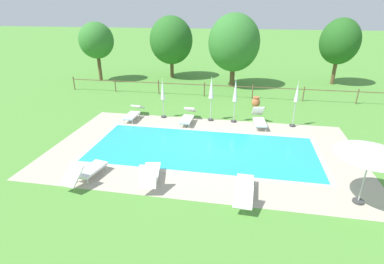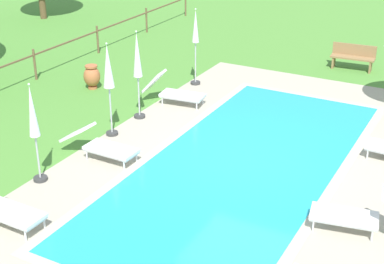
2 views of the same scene
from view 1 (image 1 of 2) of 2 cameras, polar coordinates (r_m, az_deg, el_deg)
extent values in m
plane|color=#518E38|center=(13.50, 2.11, -3.34)|extent=(160.00, 160.00, 0.00)
cube|color=#B2A893|center=(13.49, 2.11, -3.33)|extent=(13.86, 7.88, 0.01)
cube|color=#23A8C1|center=(13.49, 2.11, -3.33)|extent=(10.15, 4.18, 0.01)
cube|color=#C0B59F|center=(15.48, 3.29, 0.29)|extent=(10.63, 0.24, 0.01)
cube|color=#C0B59F|center=(11.58, 0.51, -8.13)|extent=(10.63, 0.24, 0.01)
cube|color=#C0B59F|center=(13.85, 23.97, -4.74)|extent=(0.24, 4.18, 0.01)
cube|color=#C0B59F|center=(15.04, -17.88, -1.57)|extent=(0.24, 4.18, 0.01)
cube|color=white|center=(16.17, 13.10, 1.89)|extent=(0.74, 1.36, 0.07)
cube|color=white|center=(16.93, 12.74, 4.02)|extent=(0.67, 0.68, 0.67)
cube|color=silver|center=(16.19, 13.08, 1.71)|extent=(0.71, 1.33, 0.04)
cylinder|color=silver|center=(15.77, 14.24, 0.54)|extent=(0.04, 0.04, 0.28)
cylinder|color=silver|center=(15.69, 12.41, 0.59)|extent=(0.04, 0.04, 0.28)
cylinder|color=silver|center=(16.78, 13.63, 2.00)|extent=(0.04, 0.04, 0.28)
cylinder|color=silver|center=(16.70, 11.91, 2.05)|extent=(0.04, 0.04, 0.28)
cube|color=white|center=(11.24, -7.97, -7.62)|extent=(0.83, 1.39, 0.07)
cube|color=white|center=(10.30, -8.67, -8.64)|extent=(0.70, 0.68, 0.70)
cube|color=silver|center=(11.27, -7.95, -7.86)|extent=(0.80, 1.36, 0.04)
cylinder|color=silver|center=(11.84, -8.84, -6.96)|extent=(0.04, 0.04, 0.28)
cylinder|color=silver|center=(11.77, -6.36, -6.98)|extent=(0.04, 0.04, 0.28)
cylinder|color=silver|center=(10.91, -9.61, -9.87)|extent=(0.04, 0.04, 0.28)
cylinder|color=silver|center=(10.84, -6.91, -9.92)|extent=(0.04, 0.04, 0.28)
cube|color=white|center=(16.18, -1.06, 2.53)|extent=(0.62, 1.31, 0.07)
cube|color=white|center=(17.03, -0.34, 4.40)|extent=(0.61, 0.76, 0.50)
cube|color=silver|center=(16.20, -1.06, 2.35)|extent=(0.59, 1.28, 0.04)
cylinder|color=silver|center=(15.69, -0.58, 1.17)|extent=(0.04, 0.04, 0.28)
cylinder|color=silver|center=(15.80, -2.39, 1.31)|extent=(0.04, 0.04, 0.28)
cylinder|color=silver|center=(16.70, 0.20, 2.57)|extent=(0.04, 0.04, 0.28)
cylinder|color=silver|center=(16.80, -1.51, 2.69)|extent=(0.04, 0.04, 0.28)
cube|color=white|center=(10.54, 10.24, -10.09)|extent=(0.65, 1.32, 0.07)
cube|color=white|center=(9.58, 9.99, -12.30)|extent=(0.63, 0.78, 0.49)
cube|color=silver|center=(10.57, 10.22, -10.34)|extent=(0.62, 1.30, 0.04)
cylinder|color=silver|center=(11.10, 9.01, -9.18)|extent=(0.04, 0.04, 0.28)
cylinder|color=silver|center=(11.10, 11.67, -9.42)|extent=(0.04, 0.04, 0.28)
cylinder|color=silver|center=(10.18, 8.53, -12.46)|extent=(0.04, 0.04, 0.28)
cylinder|color=silver|center=(10.18, 11.46, -12.72)|extent=(0.04, 0.04, 0.28)
cube|color=white|center=(17.11, -11.74, 3.21)|extent=(0.63, 1.31, 0.07)
cube|color=white|center=(17.94, -10.54, 4.88)|extent=(0.62, 0.80, 0.44)
cube|color=silver|center=(17.13, -11.72, 3.04)|extent=(0.60, 1.29, 0.04)
cylinder|color=silver|center=(16.60, -11.60, 1.94)|extent=(0.04, 0.04, 0.28)
cylinder|color=silver|center=(16.80, -13.20, 2.06)|extent=(0.04, 0.04, 0.28)
cylinder|color=silver|center=(17.55, -10.24, 3.24)|extent=(0.04, 0.04, 0.28)
cylinder|color=silver|center=(17.74, -11.78, 3.33)|extent=(0.04, 0.04, 0.28)
cube|color=white|center=(11.93, -19.08, -6.83)|extent=(0.84, 1.39, 0.07)
cube|color=white|center=(11.20, -22.40, -7.88)|extent=(0.72, 0.80, 0.58)
cube|color=silver|center=(11.96, -19.05, -7.06)|extent=(0.80, 1.36, 0.04)
cylinder|color=silver|center=(12.53, -18.30, -6.14)|extent=(0.04, 0.04, 0.28)
cylinder|color=silver|center=(12.23, -16.43, -6.63)|extent=(0.04, 0.04, 0.28)
cylinder|color=silver|center=(11.83, -21.62, -8.49)|extent=(0.04, 0.04, 0.28)
cylinder|color=silver|center=(11.52, -19.71, -9.09)|extent=(0.04, 0.04, 0.28)
cylinder|color=#383838|center=(11.50, 29.69, -11.68)|extent=(0.36, 0.36, 0.08)
cylinder|color=#B2B5B7|center=(10.99, 30.76, -7.20)|extent=(0.04, 0.04, 2.15)
cone|color=white|center=(10.61, 31.75, -2.93)|extent=(2.21, 2.21, 0.37)
sphere|color=white|center=(10.54, 31.97, -1.97)|extent=(0.06, 0.06, 0.06)
cylinder|color=#383838|center=(16.90, 3.64, 2.42)|extent=(0.32, 0.32, 0.08)
cylinder|color=#B2B5B7|center=(16.69, 3.69, 4.45)|extent=(0.04, 0.04, 1.35)
cone|color=white|center=(16.33, 3.81, 8.57)|extent=(0.29, 0.29, 1.13)
sphere|color=white|center=(16.19, 3.86, 10.57)|extent=(0.05, 0.05, 0.05)
cylinder|color=#383838|center=(16.81, 8.13, 2.10)|extent=(0.32, 0.32, 0.08)
cylinder|color=#B2B5B7|center=(16.61, 8.24, 3.96)|extent=(0.04, 0.04, 1.23)
cone|color=white|center=(16.25, 8.49, 8.09)|extent=(0.25, 0.25, 1.24)
sphere|color=white|center=(16.10, 8.63, 10.29)|extent=(0.05, 0.05, 0.05)
cylinder|color=#383838|center=(16.95, 19.00, 1.21)|extent=(0.32, 0.32, 0.08)
cylinder|color=#B2B5B7|center=(16.73, 19.29, 3.32)|extent=(0.04, 0.04, 1.41)
cone|color=white|center=(16.38, 19.85, 7.35)|extent=(0.22, 0.22, 1.04)
sphere|color=white|center=(16.25, 20.11, 9.16)|extent=(0.05, 0.05, 0.05)
cylinder|color=#383838|center=(17.41, -5.55, 2.99)|extent=(0.32, 0.32, 0.08)
cylinder|color=#B2B5B7|center=(17.24, -5.61, 4.61)|extent=(0.04, 0.04, 1.12)
cone|color=white|center=(16.91, -5.77, 8.30)|extent=(0.24, 0.24, 1.18)
sphere|color=white|center=(16.76, -5.85, 10.31)|extent=(0.05, 0.05, 0.05)
cylinder|color=#B7663D|center=(19.29, 12.27, 4.60)|extent=(0.29, 0.29, 0.08)
ellipsoid|color=#B7663D|center=(19.18, 12.37, 5.66)|extent=(0.53, 0.53, 0.67)
cylinder|color=#B7663D|center=(19.08, 12.45, 6.61)|extent=(0.40, 0.40, 0.06)
cylinder|color=brown|center=(24.97, -22.06, 8.82)|extent=(0.08, 0.08, 1.05)
cylinder|color=brown|center=(23.34, -14.76, 8.84)|extent=(0.08, 0.08, 1.05)
cylinder|color=brown|center=(22.14, -6.53, 8.69)|extent=(0.08, 0.08, 1.05)
cylinder|color=brown|center=(21.42, 2.43, 8.32)|extent=(0.08, 0.08, 1.05)
cylinder|color=brown|center=(21.25, 11.74, 7.73)|extent=(0.08, 0.08, 1.05)
cylinder|color=brown|center=(21.62, 20.94, 6.95)|extent=(0.08, 0.08, 1.05)
cylinder|color=brown|center=(22.53, 29.58, 6.05)|extent=(0.08, 0.08, 1.05)
cube|color=brown|center=(21.18, 7.11, 8.90)|extent=(24.10, 0.05, 0.05)
cylinder|color=brown|center=(27.58, 25.99, 10.57)|extent=(0.30, 0.30, 2.12)
ellipsoid|color=#235B1E|center=(27.25, 26.91, 15.50)|extent=(3.10, 3.10, 3.62)
cylinder|color=brown|center=(24.46, 7.86, 10.92)|extent=(0.39, 0.39, 1.80)
ellipsoid|color=#33752D|center=(24.05, 8.20, 16.87)|extent=(4.01, 4.01, 4.43)
cylinder|color=brown|center=(27.50, -3.94, 12.39)|extent=(0.32, 0.32, 1.75)
ellipsoid|color=#286623|center=(27.14, -4.08, 17.43)|extent=(3.79, 3.79, 4.14)
cylinder|color=brown|center=(27.32, -17.58, 11.91)|extent=(0.29, 0.29, 2.31)
ellipsoid|color=#33752D|center=(27.01, -18.19, 16.64)|extent=(2.88, 2.88, 3.00)
camera|label=2|loc=(14.91, -53.90, 16.12)|focal=54.29mm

